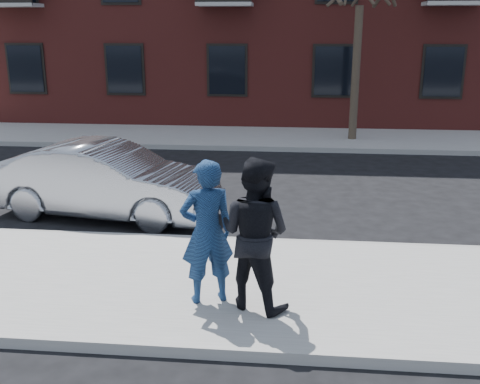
# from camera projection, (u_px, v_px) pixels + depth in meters

# --- Properties ---
(ground) EXTENTS (100.00, 100.00, 0.00)m
(ground) POSITION_uv_depth(u_px,v_px,m) (119.00, 280.00, 8.55)
(ground) COLOR black
(ground) RESTS_ON ground
(near_sidewalk) EXTENTS (50.00, 3.50, 0.15)m
(near_sidewalk) POSITION_uv_depth(u_px,v_px,m) (114.00, 282.00, 8.29)
(near_sidewalk) COLOR gray
(near_sidewalk) RESTS_ON ground
(near_curb) EXTENTS (50.00, 0.10, 0.15)m
(near_curb) POSITION_uv_depth(u_px,v_px,m) (145.00, 239.00, 10.01)
(near_curb) COLOR #999691
(near_curb) RESTS_ON ground
(far_sidewalk) EXTENTS (50.00, 3.50, 0.15)m
(far_sidewalk) POSITION_uv_depth(u_px,v_px,m) (219.00, 137.00, 19.27)
(far_sidewalk) COLOR gray
(far_sidewalk) RESTS_ON ground
(far_curb) EXTENTS (50.00, 0.10, 0.15)m
(far_curb) POSITION_uv_depth(u_px,v_px,m) (211.00, 148.00, 17.55)
(far_curb) COLOR #999691
(far_curb) RESTS_ON ground
(silver_sedan) EXTENTS (4.73, 2.28, 1.49)m
(silver_sedan) POSITION_uv_depth(u_px,v_px,m) (106.00, 181.00, 11.24)
(silver_sedan) COLOR #999BA3
(silver_sedan) RESTS_ON ground
(man_hoodie) EXTENTS (0.83, 0.70, 1.95)m
(man_hoodie) POSITION_uv_depth(u_px,v_px,m) (207.00, 232.00, 7.34)
(man_hoodie) COLOR navy
(man_hoodie) RESTS_ON near_sidewalk
(man_peacoat) EXTENTS (1.21, 1.10, 2.01)m
(man_peacoat) POSITION_uv_depth(u_px,v_px,m) (255.00, 234.00, 7.19)
(man_peacoat) COLOR black
(man_peacoat) RESTS_ON near_sidewalk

